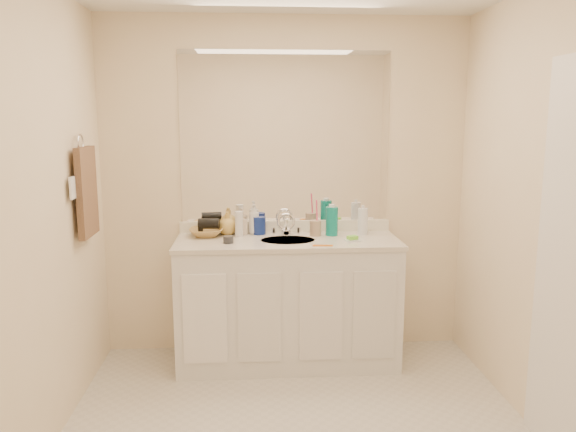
# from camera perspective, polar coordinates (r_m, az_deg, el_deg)

# --- Properties ---
(wall_back) EXTENTS (2.60, 0.02, 2.40)m
(wall_back) POSITION_cam_1_polar(r_m,az_deg,el_deg) (4.05, -0.30, 2.89)
(wall_back) COLOR #FCE7C5
(wall_back) RESTS_ON floor
(wall_front) EXTENTS (2.60, 0.02, 2.40)m
(wall_front) POSITION_cam_1_polar(r_m,az_deg,el_deg) (1.51, 5.70, -9.45)
(wall_front) COLOR #FCE7C5
(wall_front) RESTS_ON floor
(wall_left) EXTENTS (0.02, 2.60, 2.40)m
(wall_left) POSITION_cam_1_polar(r_m,az_deg,el_deg) (2.95, -24.71, -0.72)
(wall_left) COLOR #FCE7C5
(wall_left) RESTS_ON floor
(wall_right) EXTENTS (0.02, 2.60, 2.40)m
(wall_right) POSITION_cam_1_polar(r_m,az_deg,el_deg) (3.16, 25.54, -0.13)
(wall_right) COLOR #FCE7C5
(wall_right) RESTS_ON floor
(vanity_cabinet) EXTENTS (1.50, 0.55, 0.85)m
(vanity_cabinet) POSITION_cam_1_polar(r_m,az_deg,el_deg) (3.95, -0.05, -8.83)
(vanity_cabinet) COLOR white
(vanity_cabinet) RESTS_ON floor
(countertop) EXTENTS (1.52, 0.57, 0.03)m
(countertop) POSITION_cam_1_polar(r_m,az_deg,el_deg) (3.83, -0.05, -2.59)
(countertop) COLOR silver
(countertop) RESTS_ON vanity_cabinet
(backsplash) EXTENTS (1.52, 0.03, 0.08)m
(backsplash) POSITION_cam_1_polar(r_m,az_deg,el_deg) (4.08, -0.28, -1.04)
(backsplash) COLOR white
(backsplash) RESTS_ON countertop
(sink_basin) EXTENTS (0.37, 0.37, 0.02)m
(sink_basin) POSITION_cam_1_polar(r_m,az_deg,el_deg) (3.81, -0.03, -2.61)
(sink_basin) COLOR silver
(sink_basin) RESTS_ON countertop
(faucet) EXTENTS (0.02, 0.02, 0.11)m
(faucet) POSITION_cam_1_polar(r_m,az_deg,el_deg) (3.98, -0.20, -1.10)
(faucet) COLOR silver
(faucet) RESTS_ON countertop
(mirror) EXTENTS (1.48, 0.01, 1.20)m
(mirror) POSITION_cam_1_polar(r_m,az_deg,el_deg) (4.01, -0.30, 7.99)
(mirror) COLOR white
(mirror) RESTS_ON wall_back
(blue_mug) EXTENTS (0.12, 0.12, 0.13)m
(blue_mug) POSITION_cam_1_polar(r_m,az_deg,el_deg) (3.99, -2.93, -0.97)
(blue_mug) COLOR navy
(blue_mug) RESTS_ON countertop
(tan_cup) EXTENTS (0.10, 0.10, 0.11)m
(tan_cup) POSITION_cam_1_polar(r_m,az_deg,el_deg) (3.94, 2.80, -1.23)
(tan_cup) COLOR tan
(tan_cup) RESTS_ON countertop
(toothbrush) EXTENTS (0.02, 0.04, 0.21)m
(toothbrush) POSITION_cam_1_polar(r_m,az_deg,el_deg) (3.92, 2.96, 0.14)
(toothbrush) COLOR #FF437A
(toothbrush) RESTS_ON tan_cup
(mouthwash_bottle) EXTENTS (0.09, 0.09, 0.20)m
(mouthwash_bottle) POSITION_cam_1_polar(r_m,az_deg,el_deg) (3.95, 4.48, -0.53)
(mouthwash_bottle) COLOR #0A7F76
(mouthwash_bottle) RESTS_ON countertop
(clear_pump_bottle) EXTENTS (0.08, 0.08, 0.19)m
(clear_pump_bottle) POSITION_cam_1_polar(r_m,az_deg,el_deg) (4.01, 7.61, -0.55)
(clear_pump_bottle) COLOR white
(clear_pump_bottle) RESTS_ON countertop
(soap_dish) EXTENTS (0.11, 0.10, 0.01)m
(soap_dish) POSITION_cam_1_polar(r_m,az_deg,el_deg) (3.80, 6.56, -2.47)
(soap_dish) COLOR white
(soap_dish) RESTS_ON countertop
(green_soap) EXTENTS (0.08, 0.07, 0.02)m
(green_soap) POSITION_cam_1_polar(r_m,az_deg,el_deg) (3.79, 6.57, -2.19)
(green_soap) COLOR #76DC35
(green_soap) RESTS_ON soap_dish
(orange_comb) EXTENTS (0.13, 0.03, 0.01)m
(orange_comb) POSITION_cam_1_polar(r_m,az_deg,el_deg) (3.64, 3.56, -3.01)
(orange_comb) COLOR orange
(orange_comb) RESTS_ON countertop
(dark_jar) EXTENTS (0.08, 0.08, 0.05)m
(dark_jar) POSITION_cam_1_polar(r_m,az_deg,el_deg) (3.73, -6.08, -2.39)
(dark_jar) COLOR #2B2D31
(dark_jar) RESTS_ON countertop
(extra_white_bottle) EXTENTS (0.07, 0.07, 0.18)m
(extra_white_bottle) POSITION_cam_1_polar(r_m,az_deg,el_deg) (3.92, -5.01, -0.81)
(extra_white_bottle) COLOR white
(extra_white_bottle) RESTS_ON countertop
(soap_bottle_white) EXTENTS (0.10, 0.10, 0.21)m
(soap_bottle_white) POSITION_cam_1_polar(r_m,az_deg,el_deg) (3.99, -3.47, -0.32)
(soap_bottle_white) COLOR silver
(soap_bottle_white) RESTS_ON countertop
(soap_bottle_cream) EXTENTS (0.08, 0.09, 0.16)m
(soap_bottle_cream) POSITION_cam_1_polar(r_m,az_deg,el_deg) (3.98, -4.75, -0.73)
(soap_bottle_cream) COLOR beige
(soap_bottle_cream) RESTS_ON countertop
(soap_bottle_yellow) EXTENTS (0.15, 0.15, 0.16)m
(soap_bottle_yellow) POSITION_cam_1_polar(r_m,az_deg,el_deg) (3.99, -6.17, -0.73)
(soap_bottle_yellow) COLOR tan
(soap_bottle_yellow) RESTS_ON countertop
(wicker_basket) EXTENTS (0.24, 0.24, 0.06)m
(wicker_basket) POSITION_cam_1_polar(r_m,az_deg,el_deg) (3.96, -8.30, -1.65)
(wicker_basket) COLOR #AC8345
(wicker_basket) RESTS_ON countertop
(hair_dryer) EXTENTS (0.15, 0.09, 0.07)m
(hair_dryer) POSITION_cam_1_polar(r_m,az_deg,el_deg) (3.94, -8.03, -0.78)
(hair_dryer) COLOR black
(hair_dryer) RESTS_ON wicker_basket
(towel_ring) EXTENTS (0.01, 0.11, 0.11)m
(towel_ring) POSITION_cam_1_polar(r_m,az_deg,el_deg) (3.64, -20.34, 7.00)
(towel_ring) COLOR silver
(towel_ring) RESTS_ON wall_left
(hand_towel) EXTENTS (0.04, 0.32, 0.55)m
(hand_towel) POSITION_cam_1_polar(r_m,az_deg,el_deg) (3.65, -19.76, 2.32)
(hand_towel) COLOR #483426
(hand_towel) RESTS_ON towel_ring
(switch_plate) EXTENTS (0.01, 0.08, 0.13)m
(switch_plate) POSITION_cam_1_polar(r_m,az_deg,el_deg) (3.46, -21.05, 2.68)
(switch_plate) COLOR white
(switch_plate) RESTS_ON wall_left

